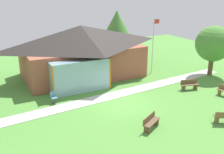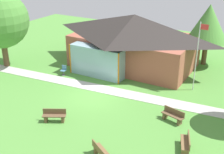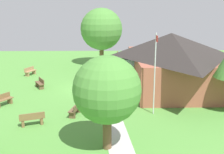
{
  "view_description": "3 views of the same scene",
  "coord_description": "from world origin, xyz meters",
  "views": [
    {
      "loc": [
        -8.87,
        -15.68,
        8.17
      ],
      "look_at": [
        0.5,
        2.54,
        1.12
      ],
      "focal_mm": 41.99,
      "sensor_mm": 36.0,
      "label": 1
    },
    {
      "loc": [
        11.12,
        -16.72,
        10.37
      ],
      "look_at": [
        0.49,
        1.84,
        1.0
      ],
      "focal_mm": 47.85,
      "sensor_mm": 36.0,
      "label": 2
    },
    {
      "loc": [
        23.85,
        1.54,
        7.0
      ],
      "look_at": [
        0.37,
        2.16,
        1.12
      ],
      "focal_mm": 45.02,
      "sensor_mm": 36.0,
      "label": 3
    }
  ],
  "objects": [
    {
      "name": "ground_plane",
      "position": [
        0.0,
        0.0,
        0.0
      ],
      "size": [
        44.0,
        44.0,
        0.0
      ],
      "primitive_type": "plane",
      "color": "#54933D"
    },
    {
      "name": "pavilion",
      "position": [
        -0.37,
        7.16,
        2.5
      ],
      "size": [
        11.76,
        8.25,
        4.83
      ],
      "color": "#A35642",
      "rests_on": "ground_plane"
    },
    {
      "name": "footpath",
      "position": [
        0.0,
        1.37,
        0.01
      ],
      "size": [
        24.25,
        3.42,
        0.03
      ],
      "primitive_type": "cube",
      "rotation": [
        0.0,
        0.0,
        0.09
      ],
      "color": "#BCB7B2",
      "rests_on": "ground_plane"
    },
    {
      "name": "flagpole",
      "position": [
        6.17,
        4.8,
        3.0
      ],
      "size": [
        0.64,
        0.08,
        5.43
      ],
      "color": "silver",
      "rests_on": "ground_plane"
    },
    {
      "name": "bench_front_center",
      "position": [
        -0.32,
        -4.21,
        0.4
      ],
      "size": [
        1.53,
        1.1,
        0.84
      ],
      "rotation": [
        0.0,
        0.0,
        3.64
      ],
      "color": "brown",
      "rests_on": "ground_plane"
    },
    {
      "name": "bench_lawn_far_right",
      "position": [
        7.9,
        -2.87,
        0.4
      ],
      "size": [
        0.92,
        1.56,
        0.84
      ],
      "rotation": [
        0.0,
        0.0,
        1.91
      ],
      "color": "brown",
      "rests_on": "ground_plane"
    },
    {
      "name": "bench_mid_right",
      "position": [
        6.29,
        -0.41,
        0.4
      ],
      "size": [
        1.56,
        0.79,
        0.84
      ],
      "rotation": [
        0.0,
        0.0,
        2.9
      ],
      "color": "brown",
      "rests_on": "ground_plane"
    },
    {
      "name": "bench_front_right",
      "position": [
        4.26,
        -5.88,
        0.4
      ],
      "size": [
        1.51,
        1.14,
        0.84
      ],
      "rotation": [
        0.0,
        0.0,
        5.75
      ],
      "color": "brown",
      "rests_on": "ground_plane"
    },
    {
      "name": "patio_chair_west",
      "position": [
        -4.57,
        2.13,
        0.42
      ],
      "size": [
        0.49,
        0.49,
        0.86
      ],
      "rotation": [
        0.0,
        0.0,
        3.26
      ],
      "color": "teal",
      "rests_on": "ground_plane"
    },
    {
      "name": "tree_west_hedge",
      "position": [
        -10.6,
        1.16,
        4.37
      ],
      "size": [
        5.08,
        5.08,
        6.93
      ],
      "color": "brown",
      "rests_on": "ground_plane"
    },
    {
      "name": "tree_behind_pavilion_right",
      "position": [
        5.42,
        10.89,
        3.98
      ],
      "size": [
        3.77,
        3.77,
        5.71
      ],
      "color": "brown",
      "rests_on": "ground_plane"
    }
  ]
}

